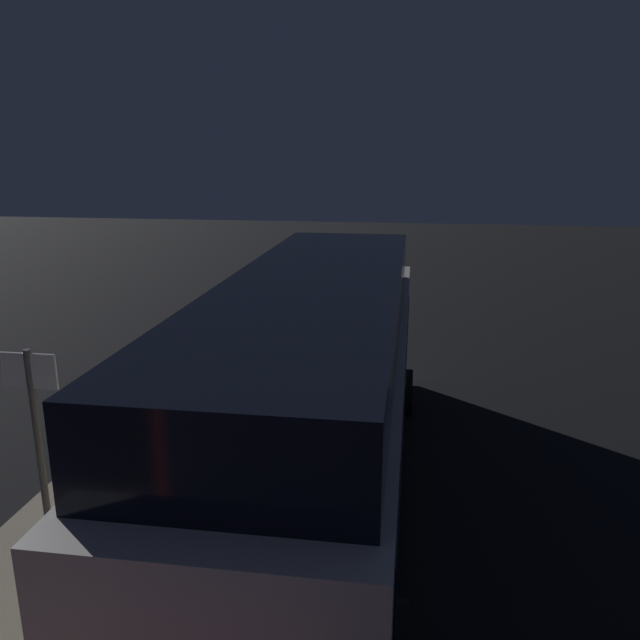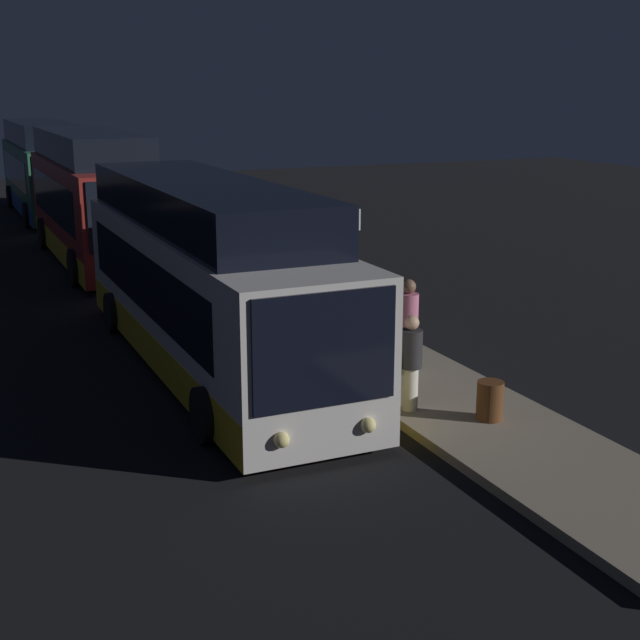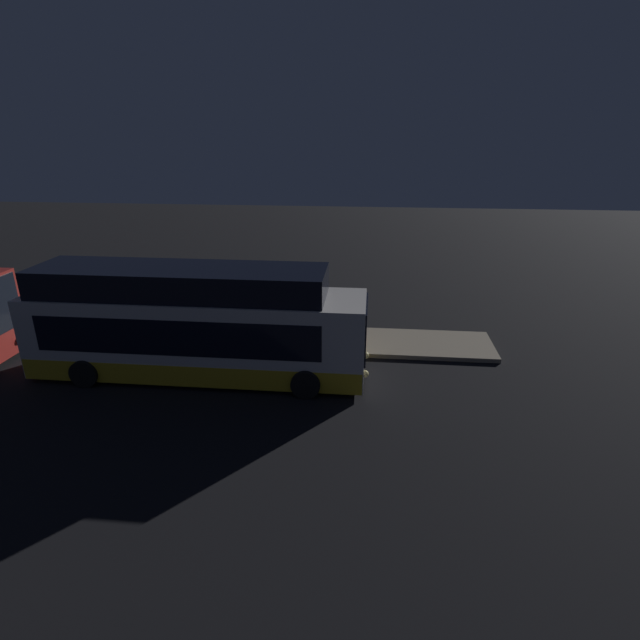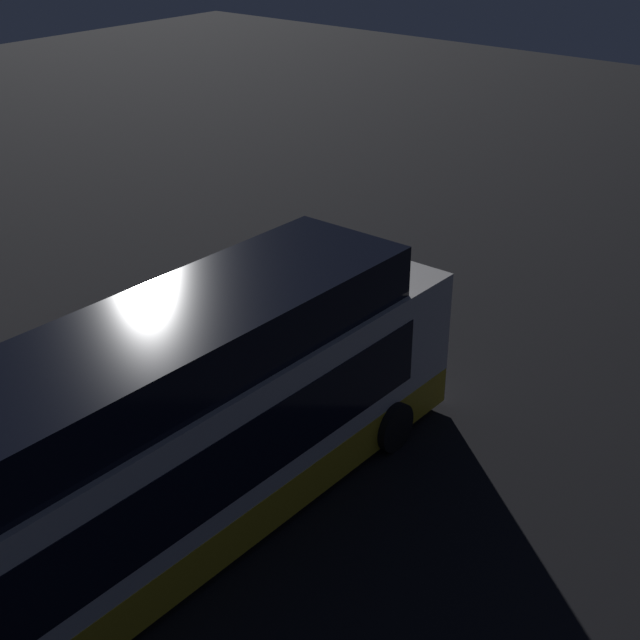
{
  "view_description": "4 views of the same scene",
  "coord_description": "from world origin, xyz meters",
  "px_view_note": "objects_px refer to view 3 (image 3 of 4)",
  "views": [
    {
      "loc": [
        -9.02,
        -1.49,
        5.33
      ],
      "look_at": [
        3.68,
        0.41,
        1.86
      ],
      "focal_mm": 35.0,
      "sensor_mm": 36.0,
      "label": 1
    },
    {
      "loc": [
        16.19,
        -5.21,
        5.5
      ],
      "look_at": [
        3.68,
        0.41,
        1.86
      ],
      "focal_mm": 50.0,
      "sensor_mm": 36.0,
      "label": 2
    },
    {
      "loc": [
        5.23,
        -14.89,
        7.71
      ],
      "look_at": [
        3.68,
        0.41,
        1.86
      ],
      "focal_mm": 28.0,
      "sensor_mm": 36.0,
      "label": 3
    },
    {
      "loc": [
        -7.56,
        -8.82,
        9.26
      ],
      "look_at": [
        3.68,
        0.41,
        1.86
      ],
      "focal_mm": 50.0,
      "sensor_mm": 36.0,
      "label": 4
    }
  ],
  "objects_px": {
    "bus_lead": "(195,328)",
    "passenger_boarding": "(287,313)",
    "sign_post": "(190,288)",
    "suitcase": "(277,334)",
    "trash_bin": "(355,331)",
    "passenger_waiting": "(329,326)"
  },
  "relations": [
    {
      "from": "bus_lead",
      "to": "passenger_boarding",
      "type": "xyz_separation_m",
      "value": [
        2.54,
        3.09,
        -0.48
      ]
    },
    {
      "from": "passenger_boarding",
      "to": "sign_post",
      "type": "bearing_deg",
      "value": 50.54
    },
    {
      "from": "suitcase",
      "to": "sign_post",
      "type": "xyz_separation_m",
      "value": [
        -3.67,
        1.1,
        1.42
      ]
    },
    {
      "from": "sign_post",
      "to": "trash_bin",
      "type": "relative_size",
      "value": 4.07
    },
    {
      "from": "passenger_waiting",
      "to": "trash_bin",
      "type": "xyz_separation_m",
      "value": [
        0.94,
        0.98,
        -0.56
      ]
    },
    {
      "from": "bus_lead",
      "to": "sign_post",
      "type": "bearing_deg",
      "value": 111.32
    },
    {
      "from": "suitcase",
      "to": "bus_lead",
      "type": "bearing_deg",
      "value": -130.67
    },
    {
      "from": "passenger_boarding",
      "to": "sign_post",
      "type": "relative_size",
      "value": 0.69
    },
    {
      "from": "bus_lead",
      "to": "passenger_boarding",
      "type": "height_order",
      "value": "bus_lead"
    },
    {
      "from": "passenger_boarding",
      "to": "passenger_waiting",
      "type": "bearing_deg",
      "value": -148.95
    },
    {
      "from": "passenger_waiting",
      "to": "sign_post",
      "type": "xyz_separation_m",
      "value": [
        -5.7,
        1.53,
        0.82
      ]
    },
    {
      "from": "passenger_waiting",
      "to": "suitcase",
      "type": "bearing_deg",
      "value": 5.02
    },
    {
      "from": "trash_bin",
      "to": "sign_post",
      "type": "bearing_deg",
      "value": 175.33
    },
    {
      "from": "bus_lead",
      "to": "sign_post",
      "type": "distance_m",
      "value": 3.97
    },
    {
      "from": "bus_lead",
      "to": "trash_bin",
      "type": "distance_m",
      "value": 6.19
    },
    {
      "from": "bus_lead",
      "to": "suitcase",
      "type": "relative_size",
      "value": 13.83
    },
    {
      "from": "trash_bin",
      "to": "suitcase",
      "type": "bearing_deg",
      "value": -169.4
    },
    {
      "from": "suitcase",
      "to": "trash_bin",
      "type": "height_order",
      "value": "suitcase"
    },
    {
      "from": "passenger_boarding",
      "to": "trash_bin",
      "type": "xyz_separation_m",
      "value": [
        2.65,
        0.06,
        -0.67
      ]
    },
    {
      "from": "bus_lead",
      "to": "trash_bin",
      "type": "relative_size",
      "value": 17.11
    },
    {
      "from": "sign_post",
      "to": "trash_bin",
      "type": "distance_m",
      "value": 6.8
    },
    {
      "from": "passenger_waiting",
      "to": "bus_lead",
      "type": "bearing_deg",
      "value": 43.9
    }
  ]
}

